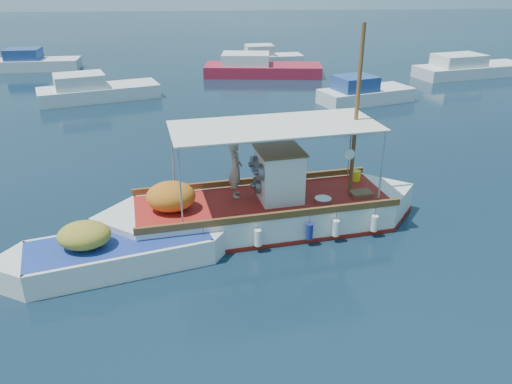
{
  "coord_description": "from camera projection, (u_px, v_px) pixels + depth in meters",
  "views": [
    {
      "loc": [
        -2.12,
        -13.07,
        7.37
      ],
      "look_at": [
        -0.98,
        0.0,
        1.38
      ],
      "focal_mm": 35.0,
      "sensor_mm": 36.0,
      "label": 1
    }
  ],
  "objects": [
    {
      "name": "ground",
      "position": [
        288.0,
        232.0,
        15.07
      ],
      "size": [
        160.0,
        160.0,
        0.0
      ],
      "primitive_type": "plane",
      "color": "black",
      "rests_on": "ground"
    },
    {
      "name": "fishing_caique",
      "position": [
        261.0,
        211.0,
        15.17
      ],
      "size": [
        9.97,
        3.8,
        6.15
      ],
      "rotation": [
        0.0,
        0.0,
        0.16
      ],
      "color": "white",
      "rests_on": "ground"
    },
    {
      "name": "dinghy",
      "position": [
        118.0,
        254.0,
        13.31
      ],
      "size": [
        6.32,
        3.1,
        1.6
      ],
      "rotation": [
        0.0,
        0.0,
        0.28
      ],
      "color": "white",
      "rests_on": "ground"
    },
    {
      "name": "bg_boat_nw",
      "position": [
        95.0,
        92.0,
        29.64
      ],
      "size": [
        7.31,
        4.53,
        1.8
      ],
      "rotation": [
        0.0,
        0.0,
        0.33
      ],
      "color": "silver",
      "rests_on": "ground"
    },
    {
      "name": "bg_boat_n",
      "position": [
        259.0,
        69.0,
        36.08
      ],
      "size": [
        8.62,
        3.78,
        1.8
      ],
      "rotation": [
        0.0,
        0.0,
        -0.12
      ],
      "color": "#A91C31",
      "rests_on": "ground"
    },
    {
      "name": "bg_boat_ne",
      "position": [
        364.0,
        94.0,
        29.02
      ],
      "size": [
        5.89,
        3.85,
        1.8
      ],
      "rotation": [
        0.0,
        0.0,
        0.33
      ],
      "color": "silver",
      "rests_on": "ground"
    },
    {
      "name": "bg_boat_e",
      "position": [
        469.0,
        69.0,
        35.93
      ],
      "size": [
        8.83,
        4.51,
        1.8
      ],
      "rotation": [
        0.0,
        0.0,
        0.24
      ],
      "color": "silver",
      "rests_on": "ground"
    },
    {
      "name": "bg_boat_far_w",
      "position": [
        35.0,
        63.0,
        38.16
      ],
      "size": [
        6.29,
        2.61,
        1.8
      ],
      "rotation": [
        0.0,
        0.0,
        0.05
      ],
      "color": "silver",
      "rests_on": "ground"
    },
    {
      "name": "bg_boat_far_n",
      "position": [
        267.0,
        59.0,
        39.92
      ],
      "size": [
        5.47,
        2.54,
        1.8
      ],
      "rotation": [
        0.0,
        0.0,
        0.1
      ],
      "color": "silver",
      "rests_on": "ground"
    }
  ]
}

